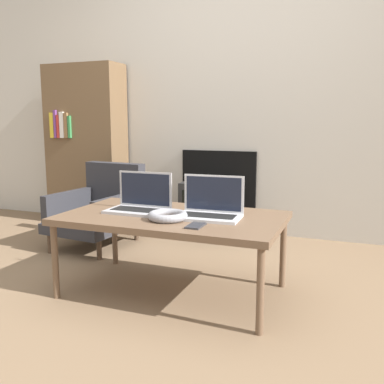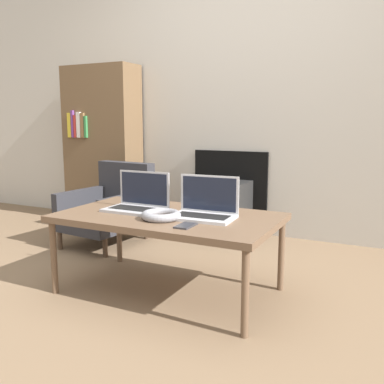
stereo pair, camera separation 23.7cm
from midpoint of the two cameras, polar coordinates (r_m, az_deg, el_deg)
ground_plane at (r=2.32m, az=-8.32°, el=-15.42°), size 14.00×14.00×0.00m
wall_back at (r=3.73m, az=4.88°, el=14.32°), size 7.00×0.08×2.60m
table at (r=2.40m, az=-5.45°, el=-3.85°), size 1.22×0.70×0.45m
laptop_left at (r=2.51m, az=-9.62°, el=-1.43°), size 0.34×0.22×0.22m
laptop_right at (r=2.32m, az=-0.47°, el=-2.18°), size 0.35×0.24×0.22m
headphones at (r=2.27m, az=-6.26°, el=-3.19°), size 0.21×0.21×0.04m
phone at (r=2.12m, az=-2.71°, el=-4.54°), size 0.07×0.13×0.01m
tv at (r=3.61m, az=0.61°, el=-2.28°), size 0.43×0.41×0.47m
armchair at (r=3.48m, az=-13.83°, el=-2.00°), size 0.59×0.69×0.63m
bookshelf at (r=4.20m, az=-15.50°, el=6.01°), size 0.73×0.32×1.48m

